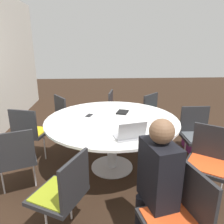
{
  "coord_description": "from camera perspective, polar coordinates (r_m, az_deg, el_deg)",
  "views": [
    {
      "loc": [
        -2.78,
        0.16,
        1.76
      ],
      "look_at": [
        0.0,
        0.0,
        0.85
      ],
      "focal_mm": 35.0,
      "sensor_mm": 36.0,
      "label": 1
    }
  ],
  "objects": [
    {
      "name": "chair_6",
      "position": [
        3.47,
        -20.77,
        -4.37
      ],
      "size": [
        0.52,
        0.54,
        0.85
      ],
      "rotation": [
        0.0,
        0.0,
        10.72
      ],
      "color": "#262628",
      "rests_on": "ground_plane"
    },
    {
      "name": "person_0",
      "position": [
        1.9,
        11.63,
        -16.16
      ],
      "size": [
        0.4,
        0.32,
        1.2
      ],
      "rotation": [
        0.0,
        0.0,
        6.52
      ],
      "color": "black",
      "rests_on": "ground_plane"
    },
    {
      "name": "chair_4",
      "position": [
        4.22,
        1.4,
        0.75
      ],
      "size": [
        0.51,
        0.5,
        0.85
      ],
      "rotation": [
        0.0,
        0.0,
        9.23
      ],
      "color": "#262628",
      "rests_on": "ground_plane"
    },
    {
      "name": "spiral_notebook",
      "position": [
        3.22,
        2.74,
        -0.03
      ],
      "size": [
        0.25,
        0.21,
        0.02
      ],
      "color": "black",
      "rests_on": "conference_table"
    },
    {
      "name": "conference_table",
      "position": [
        3.0,
        0.0,
        -3.61
      ],
      "size": [
        1.8,
        1.8,
        0.75
      ],
      "color": "#B7B7BC",
      "rests_on": "ground_plane"
    },
    {
      "name": "chair_8",
      "position": [
        2.09,
        -12.55,
        -19.27
      ],
      "size": [
        0.58,
        0.57,
        0.85
      ],
      "rotation": [
        0.0,
        0.0,
        12.1
      ],
      "color": "#262628",
      "rests_on": "ground_plane"
    },
    {
      "name": "handbag",
      "position": [
        3.96,
        19.8,
        -7.22
      ],
      "size": [
        0.36,
        0.16,
        0.28
      ],
      "color": "#661E56",
      "rests_on": "ground_plane"
    },
    {
      "name": "chair_7",
      "position": [
        2.78,
        -23.9,
        -10.48
      ],
      "size": [
        0.55,
        0.56,
        0.85
      ],
      "rotation": [
        0.0,
        0.0,
        11.36
      ],
      "color": "#262628",
      "rests_on": "ground_plane"
    },
    {
      "name": "laptop",
      "position": [
        2.37,
        4.75,
        -5.83
      ],
      "size": [
        0.31,
        0.36,
        0.21
      ],
      "rotation": [
        0.0,
        0.0,
        1.81
      ],
      "color": "#99999E",
      "rests_on": "conference_table"
    },
    {
      "name": "cell_phone",
      "position": [
        3.12,
        -5.99,
        -0.87
      ],
      "size": [
        0.16,
        0.11,
        0.01
      ],
      "color": "black",
      "rests_on": "conference_table"
    },
    {
      "name": "chair_0",
      "position": [
        1.9,
        17.36,
        -24.19
      ],
      "size": [
        0.53,
        0.51,
        0.85
      ],
      "rotation": [
        0.0,
        0.0,
        6.52
      ],
      "color": "#262628",
      "rests_on": "ground_plane"
    },
    {
      "name": "chair_2",
      "position": [
        3.42,
        21.31,
        -4.8
      ],
      "size": [
        0.42,
        0.44,
        0.85
      ],
      "rotation": [
        0.0,
        0.0,
        7.85
      ],
      "color": "#262628",
      "rests_on": "ground_plane"
    },
    {
      "name": "chair_3",
      "position": [
        4.03,
        11.42,
        -0.47
      ],
      "size": [
        0.61,
        0.61,
        0.85
      ],
      "rotation": [
        0.0,
        0.0,
        8.62
      ],
      "color": "#262628",
      "rests_on": "ground_plane"
    },
    {
      "name": "chair_1",
      "position": [
        2.74,
        23.81,
        -10.89
      ],
      "size": [
        0.6,
        0.6,
        0.85
      ],
      "rotation": [
        0.0,
        0.0,
        7.23
      ],
      "color": "#262628",
      "rests_on": "ground_plane"
    },
    {
      "name": "ground_plane",
      "position": [
        3.3,
        0.0,
        -14.17
      ],
      "size": [
        16.0,
        16.0,
        0.0
      ],
      "primitive_type": "plane",
      "color": "black"
    },
    {
      "name": "chair_5",
      "position": [
        4.02,
        -11.58,
        -0.51
      ],
      "size": [
        0.6,
        0.59,
        0.85
      ],
      "rotation": [
        0.0,
        0.0,
        10.02
      ],
      "color": "#262628",
      "rests_on": "ground_plane"
    }
  ]
}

